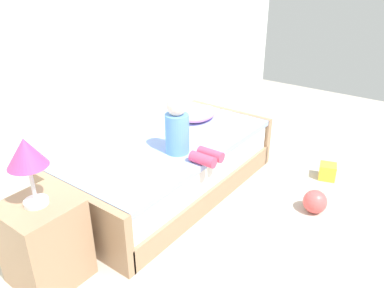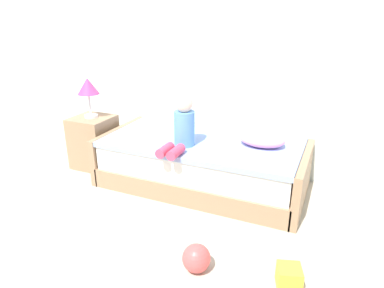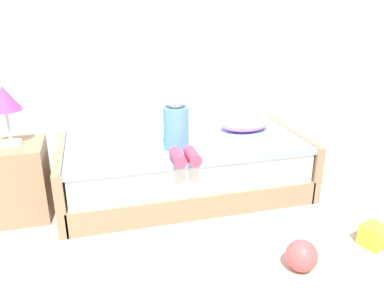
{
  "view_description": "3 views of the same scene",
  "coord_description": "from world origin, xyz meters",
  "px_view_note": "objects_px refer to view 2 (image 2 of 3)",
  "views": [
    {
      "loc": [
        -1.67,
        0.01,
        1.95
      ],
      "look_at": [
        0.68,
        1.75,
        0.55
      ],
      "focal_mm": 35.37,
      "sensor_mm": 36.0,
      "label": 1
    },
    {
      "loc": [
        1.89,
        -1.02,
        1.71
      ],
      "look_at": [
        0.68,
        1.75,
        0.55
      ],
      "focal_mm": 31.89,
      "sensor_mm": 36.0,
      "label": 2
    },
    {
      "loc": [
        -0.05,
        -1.0,
        1.62
      ],
      "look_at": [
        0.68,
        1.75,
        0.55
      ],
      "focal_mm": 35.82,
      "sensor_mm": 36.0,
      "label": 3
    }
  ],
  "objects_px": {
    "bed": "(202,163)",
    "toy_block": "(289,277)",
    "table_lamp": "(88,88)",
    "nightstand": "(94,142)",
    "child_figure": "(182,126)",
    "pillow": "(262,140)",
    "toy_ball": "(196,258)"
  },
  "relations": [
    {
      "from": "bed",
      "to": "toy_block",
      "type": "height_order",
      "value": "bed"
    },
    {
      "from": "table_lamp",
      "to": "toy_block",
      "type": "distance_m",
      "value": 2.8
    },
    {
      "from": "bed",
      "to": "table_lamp",
      "type": "distance_m",
      "value": 1.52
    },
    {
      "from": "nightstand",
      "to": "child_figure",
      "type": "distance_m",
      "value": 1.31
    },
    {
      "from": "nightstand",
      "to": "toy_block",
      "type": "relative_size",
      "value": 3.85
    },
    {
      "from": "pillow",
      "to": "toy_block",
      "type": "distance_m",
      "value": 1.41
    },
    {
      "from": "nightstand",
      "to": "pillow",
      "type": "xyz_separation_m",
      "value": [
        1.94,
        0.15,
        0.26
      ]
    },
    {
      "from": "bed",
      "to": "toy_ball",
      "type": "relative_size",
      "value": 10.35
    },
    {
      "from": "toy_ball",
      "to": "toy_block",
      "type": "distance_m",
      "value": 0.63
    },
    {
      "from": "bed",
      "to": "nightstand",
      "type": "distance_m",
      "value": 1.35
    },
    {
      "from": "nightstand",
      "to": "child_figure",
      "type": "relative_size",
      "value": 1.18
    },
    {
      "from": "bed",
      "to": "toy_ball",
      "type": "distance_m",
      "value": 1.32
    },
    {
      "from": "child_figure",
      "to": "table_lamp",
      "type": "bearing_deg",
      "value": 171.79
    },
    {
      "from": "nightstand",
      "to": "pillow",
      "type": "height_order",
      "value": "pillow"
    },
    {
      "from": "table_lamp",
      "to": "pillow",
      "type": "relative_size",
      "value": 1.02
    },
    {
      "from": "nightstand",
      "to": "child_figure",
      "type": "bearing_deg",
      "value": -8.21
    },
    {
      "from": "bed",
      "to": "child_figure",
      "type": "xyz_separation_m",
      "value": [
        -0.11,
        -0.23,
        0.46
      ]
    },
    {
      "from": "child_figure",
      "to": "toy_block",
      "type": "xyz_separation_m",
      "value": [
        1.2,
        -0.9,
        -0.63
      ]
    },
    {
      "from": "pillow",
      "to": "toy_ball",
      "type": "distance_m",
      "value": 1.41
    },
    {
      "from": "nightstand",
      "to": "table_lamp",
      "type": "distance_m",
      "value": 0.64
    },
    {
      "from": "nightstand",
      "to": "toy_block",
      "type": "height_order",
      "value": "nightstand"
    },
    {
      "from": "toy_ball",
      "to": "pillow",
      "type": "bearing_deg",
      "value": 84.41
    },
    {
      "from": "toy_ball",
      "to": "table_lamp",
      "type": "bearing_deg",
      "value": 147.06
    },
    {
      "from": "pillow",
      "to": "toy_ball",
      "type": "height_order",
      "value": "pillow"
    },
    {
      "from": "pillow",
      "to": "table_lamp",
      "type": "bearing_deg",
      "value": -175.59
    },
    {
      "from": "toy_ball",
      "to": "nightstand",
      "type": "bearing_deg",
      "value": 147.06
    },
    {
      "from": "table_lamp",
      "to": "toy_block",
      "type": "xyz_separation_m",
      "value": [
        2.44,
        -1.07,
        -0.86
      ]
    },
    {
      "from": "bed",
      "to": "table_lamp",
      "type": "bearing_deg",
      "value": -177.89
    },
    {
      "from": "table_lamp",
      "to": "toy_block",
      "type": "height_order",
      "value": "table_lamp"
    },
    {
      "from": "bed",
      "to": "child_figure",
      "type": "relative_size",
      "value": 4.14
    },
    {
      "from": "table_lamp",
      "to": "pillow",
      "type": "xyz_separation_m",
      "value": [
        1.94,
        0.15,
        -0.37
      ]
    },
    {
      "from": "child_figure",
      "to": "pillow",
      "type": "distance_m",
      "value": 0.79
    }
  ]
}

